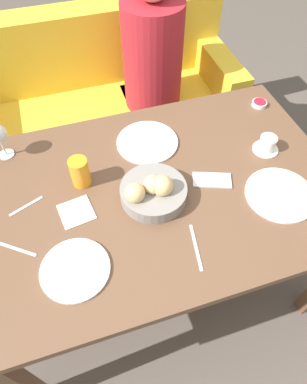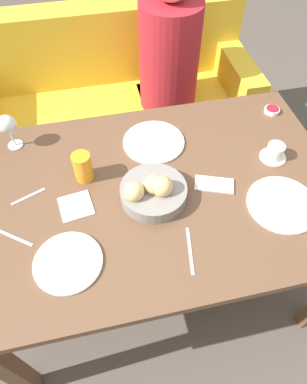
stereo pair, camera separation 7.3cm
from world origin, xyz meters
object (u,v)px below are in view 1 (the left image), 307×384
(plate_near_right, at_px, (280,194))
(jam_bowl_berry, at_px, (259,103))
(plate_near_left, at_px, (75,269))
(spoon_coffee, at_px, (26,206))
(couch, at_px, (100,112))
(coffee_cup, at_px, (267,144))
(bread_basket, at_px, (153,191))
(fork_silver, at_px, (196,247))
(juice_glass, at_px, (80,172))
(plate_far_center, at_px, (147,142))
(napkin, at_px, (76,212))
(cell_phone, at_px, (212,180))
(seated_person, at_px, (153,90))
(knife_silver, at_px, (13,248))

(plate_near_right, relative_size, jam_bowl_berry, 3.79)
(plate_near_left, distance_m, spoon_coffee, 0.34)
(couch, xyz_separation_m, spoon_coffee, (-0.44, -0.98, 0.42))
(couch, distance_m, jam_bowl_berry, 1.07)
(couch, height_order, coffee_cup, couch)
(bread_basket, bearing_deg, coffee_cup, 10.41)
(coffee_cup, distance_m, jam_bowl_berry, 0.30)
(plate_near_right, bearing_deg, fork_silver, -164.20)
(spoon_coffee, bearing_deg, juice_glass, 13.08)
(plate_near_left, distance_m, plate_far_center, 0.63)
(napkin, height_order, cell_phone, cell_phone)
(juice_glass, distance_m, coffee_cup, 0.77)
(plate_near_right, bearing_deg, seated_person, 98.88)
(plate_far_center, distance_m, knife_silver, 0.68)
(couch, distance_m, knife_silver, 1.31)
(plate_near_right, distance_m, fork_silver, 0.40)
(plate_far_center, distance_m, juice_glass, 0.34)
(bread_basket, distance_m, fork_silver, 0.26)
(bread_basket, relative_size, plate_far_center, 0.95)
(couch, height_order, plate_near_right, couch)
(plate_far_center, bearing_deg, coffee_cup, -22.45)
(fork_silver, distance_m, cell_phone, 0.31)
(coffee_cup, height_order, spoon_coffee, coffee_cup)
(plate_far_center, distance_m, fork_silver, 0.53)
(bread_basket, bearing_deg, plate_far_center, 76.87)
(fork_silver, bearing_deg, couch, 94.12)
(fork_silver, relative_size, cell_phone, 1.07)
(plate_far_center, xyz_separation_m, napkin, (-0.35, -0.27, -0.00))
(plate_near_left, relative_size, plate_far_center, 0.87)
(plate_near_right, xyz_separation_m, cell_phone, (-0.22, 0.14, -0.00))
(plate_near_left, bearing_deg, fork_silver, -5.93)
(plate_near_left, height_order, napkin, plate_near_left)
(knife_silver, bearing_deg, napkin, 19.32)
(bread_basket, relative_size, fork_silver, 1.40)
(plate_near_left, distance_m, plate_near_right, 0.80)
(seated_person, xyz_separation_m, plate_near_right, (0.17, -1.07, 0.22))
(cell_phone, bearing_deg, knife_silver, -175.00)
(bread_basket, relative_size, plate_near_left, 1.09)
(spoon_coffee, bearing_deg, jam_bowl_berry, 13.47)
(coffee_cup, xyz_separation_m, cell_phone, (-0.28, -0.09, -0.03))
(couch, height_order, cell_phone, couch)
(plate_far_center, relative_size, knife_silver, 1.76)
(bread_basket, relative_size, plate_near_right, 0.95)
(seated_person, distance_m, coffee_cup, 0.90)
(knife_silver, height_order, cell_phone, cell_phone)
(spoon_coffee, distance_m, cell_phone, 0.71)
(seated_person, distance_m, jam_bowl_berry, 0.70)
(seated_person, xyz_separation_m, knife_silver, (-0.81, -0.99, 0.22))
(knife_silver, distance_m, napkin, 0.24)
(plate_near_left, distance_m, knife_silver, 0.24)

